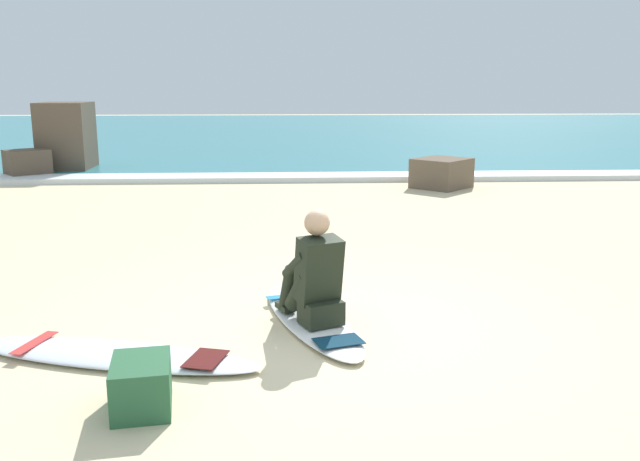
% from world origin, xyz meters
% --- Properties ---
extents(ground_plane, '(80.00, 80.00, 0.00)m').
position_xyz_m(ground_plane, '(0.00, 0.00, 0.00)').
color(ground_plane, beige).
extents(sea, '(80.00, 28.00, 0.10)m').
position_xyz_m(sea, '(0.00, 22.72, 0.05)').
color(sea, teal).
rests_on(sea, ground).
extents(breaking_foam, '(80.00, 0.90, 0.11)m').
position_xyz_m(breaking_foam, '(0.00, 9.02, 0.06)').
color(breaking_foam, white).
rests_on(breaking_foam, ground).
extents(surfboard_main, '(1.09, 2.08, 0.08)m').
position_xyz_m(surfboard_main, '(-0.27, 0.24, 0.04)').
color(surfboard_main, white).
rests_on(surfboard_main, ground).
extents(surfer_seated, '(0.59, 0.77, 0.95)m').
position_xyz_m(surfer_seated, '(-0.25, 0.12, 0.44)').
color(surfer_seated, black).
rests_on(surfer_seated, surfboard_main).
extents(surfboard_spare_near, '(2.39, 1.13, 0.08)m').
position_xyz_m(surfboard_spare_near, '(-1.79, -0.47, 0.04)').
color(surfboard_spare_near, silver).
rests_on(surfboard_spare_near, ground).
extents(rock_outcrop_distant, '(3.72, 2.20, 1.60)m').
position_xyz_m(rock_outcrop_distant, '(-6.13, 10.20, 0.66)').
color(rock_outcrop_distant, brown).
rests_on(rock_outcrop_distant, ground).
extents(shoreline_rock, '(1.33, 1.34, 0.58)m').
position_xyz_m(shoreline_rock, '(2.59, 7.80, 0.29)').
color(shoreline_rock, brown).
rests_on(shoreline_rock, ground).
extents(beach_bag, '(0.43, 0.53, 0.32)m').
position_xyz_m(beach_bag, '(-1.40, -1.27, 0.16)').
color(beach_bag, '#285B38').
rests_on(beach_bag, ground).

